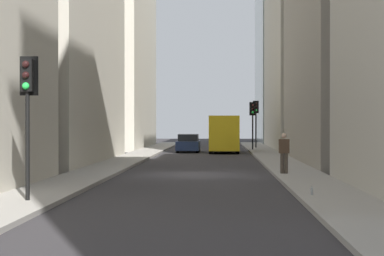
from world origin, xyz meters
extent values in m
plane|color=#302D30|center=(0.00, 0.00, 0.00)|extent=(135.00, 135.00, 0.00)
cube|color=gray|center=(0.00, 4.50, 0.07)|extent=(90.00, 2.20, 0.14)
cube|color=gray|center=(0.00, -4.50, 0.07)|extent=(90.00, 2.20, 0.14)
cube|color=beige|center=(28.82, -10.60, 12.17)|extent=(18.12, 10.00, 24.34)
cube|color=beige|center=(30.63, 10.60, 11.25)|extent=(17.72, 10.00, 22.50)
cube|color=yellow|center=(20.81, -1.40, 1.54)|extent=(4.60, 2.25, 2.60)
cube|color=#38383D|center=(24.01, -1.40, 1.19)|extent=(1.90, 2.25, 1.90)
cube|color=black|center=(24.01, -1.40, 1.79)|extent=(1.92, 2.09, 0.64)
cylinder|color=black|center=(24.01, -2.38, 0.44)|extent=(0.88, 0.28, 0.88)
cylinder|color=black|center=(24.01, -0.41, 0.44)|extent=(0.88, 0.28, 0.88)
cylinder|color=black|center=(19.41, -2.38, 0.44)|extent=(0.88, 0.28, 0.88)
cylinder|color=black|center=(19.41, -0.41, 0.44)|extent=(0.88, 0.28, 0.88)
cube|color=navy|center=(22.60, 1.40, 0.53)|extent=(4.30, 1.78, 0.70)
cube|color=black|center=(22.80, 1.40, 1.15)|extent=(2.10, 1.58, 0.54)
cylinder|color=black|center=(21.25, 0.62, 0.32)|extent=(0.64, 0.22, 0.64)
cylinder|color=black|center=(21.25, 2.18, 0.32)|extent=(0.64, 0.22, 0.64)
cylinder|color=black|center=(23.95, 0.62, 0.32)|extent=(0.64, 0.22, 0.64)
cylinder|color=black|center=(23.95, 2.18, 0.32)|extent=(0.64, 0.22, 0.64)
cylinder|color=black|center=(-11.13, 4.27, 1.65)|extent=(0.12, 0.12, 3.02)
cube|color=black|center=(-11.13, 4.27, 3.61)|extent=(0.28, 0.32, 0.90)
cube|color=black|center=(-10.97, 4.27, 3.61)|extent=(0.03, 0.52, 1.10)
sphere|color=black|center=(-11.29, 4.27, 3.91)|extent=(0.20, 0.20, 0.20)
sphere|color=black|center=(-11.29, 4.27, 3.61)|extent=(0.20, 0.20, 0.20)
sphere|color=green|center=(-11.29, 4.27, 3.31)|extent=(0.20, 0.20, 0.20)
cylinder|color=black|center=(24.70, -3.78, 1.58)|extent=(0.12, 0.12, 2.88)
cube|color=black|center=(24.70, -3.78, 3.47)|extent=(0.28, 0.32, 0.90)
cube|color=black|center=(24.86, -3.78, 3.47)|extent=(0.03, 0.52, 1.10)
sphere|color=black|center=(24.54, -3.78, 3.77)|extent=(0.20, 0.20, 0.20)
sphere|color=black|center=(24.54, -3.78, 3.47)|extent=(0.20, 0.20, 0.20)
sphere|color=green|center=(24.54, -3.78, 3.17)|extent=(0.20, 0.20, 0.20)
cylinder|color=black|center=(28.99, -4.28, 1.71)|extent=(0.12, 0.12, 3.13)
cube|color=black|center=(28.99, -4.28, 3.72)|extent=(0.28, 0.32, 0.90)
cube|color=black|center=(29.14, -4.28, 3.72)|extent=(0.03, 0.52, 1.10)
sphere|color=black|center=(28.83, -4.28, 4.02)|extent=(0.20, 0.20, 0.20)
sphere|color=black|center=(28.83, -4.28, 3.72)|extent=(0.20, 0.20, 0.20)
sphere|color=green|center=(28.83, -4.28, 3.42)|extent=(0.20, 0.20, 0.20)
cylinder|color=#473D33|center=(-1.06, -3.91, 0.57)|extent=(0.16, 0.16, 0.86)
cylinder|color=#473D33|center=(-1.06, -3.74, 0.57)|extent=(0.16, 0.16, 0.86)
cube|color=#4C3828|center=(-1.06, -3.83, 1.30)|extent=(0.26, 0.44, 0.60)
sphere|color=beige|center=(-1.06, -3.83, 1.75)|extent=(0.22, 0.22, 0.22)
cylinder|color=#999EA3|center=(-9.45, -3.84, 0.24)|extent=(0.07, 0.07, 0.20)
cylinder|color=#999EA3|center=(-9.45, -3.84, 0.38)|extent=(0.03, 0.03, 0.07)
camera|label=1|loc=(-29.15, -1.09, 2.28)|focal=61.37mm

